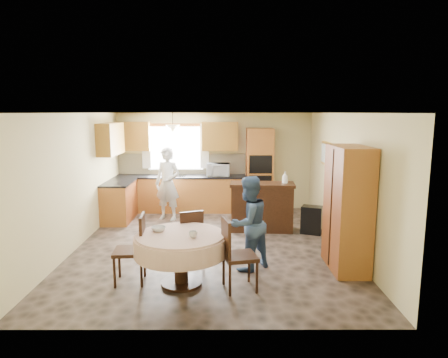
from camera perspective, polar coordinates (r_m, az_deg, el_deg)
floor at (r=7.73m, az=-1.87°, el=-9.44°), size 5.00×6.00×0.01m
ceiling at (r=7.31m, az=-1.98°, el=9.43°), size 5.00×6.00×0.01m
wall_back at (r=10.39m, az=-1.39°, el=2.54°), size 5.00×0.02×2.50m
wall_front at (r=4.49m, az=-3.17°, el=-6.80°), size 5.00×0.02×2.50m
wall_left at (r=7.90m, az=-20.35°, el=-0.26°), size 0.02×6.00×2.50m
wall_right at (r=7.75m, az=16.88°, el=-0.26°), size 0.02×6.00×2.50m
window at (r=10.40m, az=-6.94°, el=4.43°), size 1.40×0.03×1.10m
curtain_left at (r=10.46m, az=-11.07°, el=4.62°), size 0.22×0.02×1.15m
curtain_right at (r=10.28m, az=-2.81°, el=4.71°), size 0.22×0.02×1.15m
base_cab_back at (r=10.28m, az=-6.16°, el=-2.16°), size 3.30×0.60×0.88m
counter_back at (r=10.19m, az=-6.21°, el=0.37°), size 3.30×0.64×0.04m
base_cab_left at (r=9.65m, az=-14.73°, el=-3.19°), size 0.60×1.20×0.88m
counter_left at (r=9.56m, az=-14.85°, el=-0.50°), size 0.64×1.20×0.04m
backsplash at (r=10.44m, az=-6.07°, el=2.14°), size 3.30×0.02×0.55m
wall_cab_left at (r=10.41m, az=-12.84°, el=5.98°), size 0.85×0.33×0.72m
wall_cab_right at (r=10.16m, az=-0.58°, el=6.13°), size 0.90×0.33×0.72m
wall_cab_side at (r=9.48m, az=-15.90°, el=5.52°), size 0.33×1.20×0.72m
oven_tower at (r=10.14m, az=5.08°, el=1.26°), size 0.66×0.62×2.12m
oven_upper at (r=9.80m, az=5.26°, el=2.09°), size 0.56×0.01×0.45m
oven_lower at (r=9.88m, az=5.22°, el=-0.79°), size 0.56×0.01×0.45m
pendant at (r=9.89m, az=-7.33°, el=7.18°), size 0.36×0.36×0.18m
sideboard at (r=8.59m, az=5.43°, el=-4.18°), size 1.39×0.65×0.97m
space_heater at (r=8.57m, az=12.45°, el=-5.72°), size 0.50×0.44×0.58m
cupboard at (r=6.67m, az=17.24°, el=-4.05°), size 0.52×1.04×1.99m
dining_table at (r=5.91m, az=-6.19°, el=-9.41°), size 1.35×1.35×0.77m
chair_left at (r=6.11m, az=-12.61°, el=-9.24°), size 0.48×0.48×1.03m
chair_back at (r=6.62m, az=-4.87°, el=-7.99°), size 0.53×0.53×0.95m
chair_right at (r=5.73m, az=1.46°, el=-10.21°), size 0.54×0.54×1.05m
framed_picture at (r=8.97m, az=14.34°, el=3.57°), size 0.06×0.61×0.51m
microwave at (r=10.06m, az=-0.84°, el=1.34°), size 0.58×0.40×0.32m
person_sink at (r=9.44m, az=-8.05°, el=-0.69°), size 0.73×0.60×1.71m
person_dining at (r=6.41m, az=3.50°, el=-6.33°), size 0.94×0.92×1.52m
bowl_sideboard at (r=8.46m, az=3.51°, el=-0.81°), size 0.30×0.30×0.06m
bottle_sideboard at (r=8.52m, az=8.71°, el=0.04°), size 0.14×0.14×0.31m
cup_table at (r=5.67m, az=-4.44°, el=-7.90°), size 0.14×0.14×0.09m
bowl_table at (r=6.03m, az=-9.34°, el=-7.05°), size 0.24×0.24×0.07m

